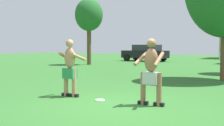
% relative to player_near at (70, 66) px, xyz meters
% --- Properties ---
extents(ground_plane, '(80.00, 80.00, 0.00)m').
position_rel_player_near_xyz_m(ground_plane, '(1.91, -0.32, -0.88)').
color(ground_plane, '#2D6628').
extents(player_near, '(0.60, 0.58, 1.67)m').
position_rel_player_near_xyz_m(player_near, '(0.00, 0.00, 0.00)').
color(player_near, black).
rests_on(player_near, ground_plane).
extents(player_in_gray, '(0.69, 0.56, 1.67)m').
position_rel_player_near_xyz_m(player_in_gray, '(2.52, 0.04, -0.00)').
color(player_in_gray, black).
rests_on(player_in_gray, ground_plane).
extents(frisbee, '(0.26, 0.26, 0.03)m').
position_rel_player_near_xyz_m(frisbee, '(1.09, -0.07, -0.87)').
color(frisbee, white).
rests_on(frisbee, ground_plane).
extents(car_black_far_end, '(4.42, 2.28, 1.58)m').
position_rel_player_near_xyz_m(car_black_far_end, '(-5.91, 18.66, -0.06)').
color(car_black_far_end, black).
rests_on(car_black_far_end, ground_plane).
extents(tree_left_field, '(2.18, 2.18, 5.15)m').
position_rel_player_near_xyz_m(tree_left_field, '(-7.65, 11.78, 2.94)').
color(tree_left_field, brown).
rests_on(tree_left_field, ground_plane).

